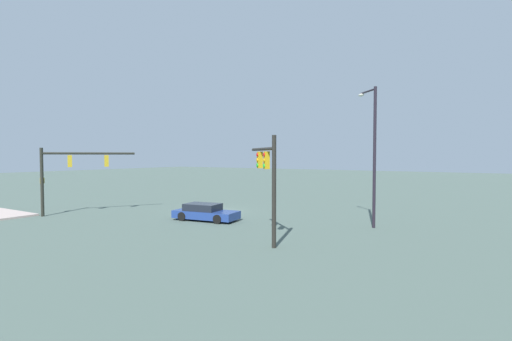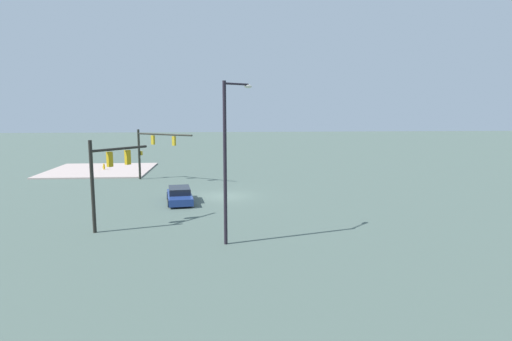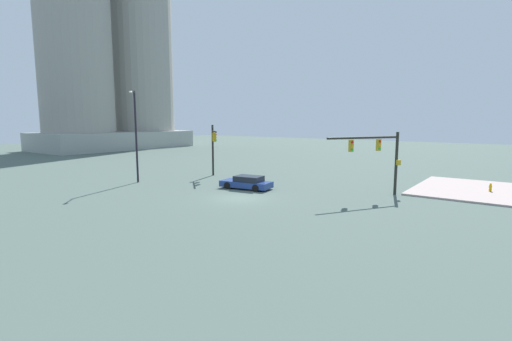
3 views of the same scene
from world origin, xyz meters
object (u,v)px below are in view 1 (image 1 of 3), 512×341
object	(u,v)px
traffic_signal_near_corner	(68,168)
streetlamp_curved_arm	(373,148)
sedan_car_approaching	(205,212)
traffic_signal_opposite_side	(268,173)

from	to	relation	value
traffic_signal_near_corner	streetlamp_curved_arm	size ratio (longest dim) A/B	0.66
traffic_signal_near_corner	streetlamp_curved_arm	world-z (taller)	streetlamp_curved_arm
sedan_car_approaching	streetlamp_curved_arm	bearing A→B (deg)	10.94
streetlamp_curved_arm	sedan_car_approaching	distance (m)	12.53
traffic_signal_opposite_side	traffic_signal_near_corner	bearing A→B (deg)	42.56
traffic_signal_opposite_side	streetlamp_curved_arm	xyz separation A→B (m)	(-7.60, 3.44, 1.43)
traffic_signal_near_corner	streetlamp_curved_arm	distance (m)	23.17
traffic_signal_opposite_side	sedan_car_approaching	xyz separation A→B (m)	(-3.72, -7.53, -3.21)
traffic_signal_opposite_side	streetlamp_curved_arm	distance (m)	8.46
traffic_signal_opposite_side	streetlamp_curved_arm	world-z (taller)	streetlamp_curved_arm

